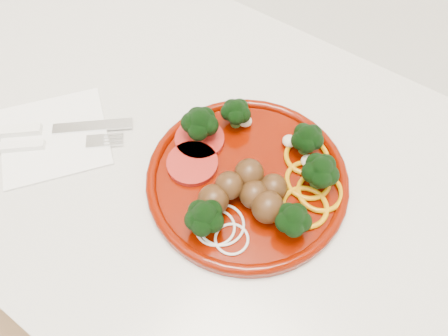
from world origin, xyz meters
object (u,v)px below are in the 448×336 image
Objects in this scene: plate at (251,176)px; knife at (37,129)px; napkin at (54,136)px; fork at (32,145)px.

knife is at bearing -160.01° from plate.
fork reaches higher than napkin.
plate reaches higher than knife.
knife is (-0.29, -0.11, -0.01)m from plate.
plate is 1.77× the size of fork.
napkin is at bearing 33.31° from fork.
napkin is at bearing -22.66° from knife.
knife is at bearing -161.15° from napkin.
plate is at bearing 20.10° from napkin.
fork is at bearing -105.17° from napkin.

